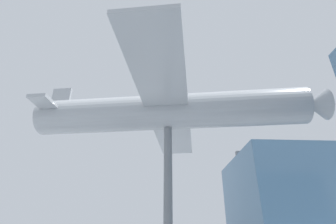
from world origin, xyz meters
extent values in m
cube|color=slate|center=(-9.31, 11.52, 4.30)|extent=(9.25, 10.61, 8.60)
cube|color=#51565B|center=(-9.31, 11.52, 8.90)|extent=(0.36, 10.08, 0.60)
cylinder|color=slate|center=(0.00, 0.00, 3.66)|extent=(0.42, 0.42, 7.31)
cylinder|color=#93999E|center=(0.00, 0.00, 8.27)|extent=(4.13, 14.53, 1.92)
cube|color=#93999E|center=(0.00, 0.00, 8.27)|extent=(14.30, 4.45, 0.18)
cube|color=#93999E|center=(-0.98, -6.26, 8.41)|extent=(4.62, 1.69, 0.18)
cube|color=#93999E|center=(-0.98, -6.26, 9.31)|extent=(0.35, 1.11, 1.69)
cone|color=#93999E|center=(1.20, 7.62, 8.27)|extent=(1.77, 1.26, 1.63)
sphere|color=black|center=(1.30, 8.30, 8.27)|extent=(0.44, 0.44, 0.44)
camera|label=1|loc=(12.72, -0.62, 1.84)|focal=28.00mm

